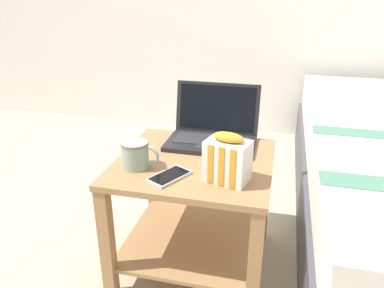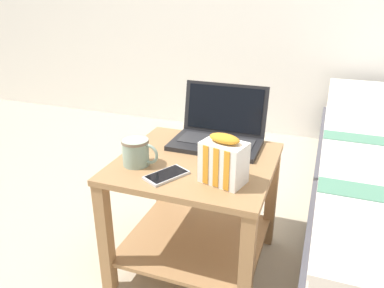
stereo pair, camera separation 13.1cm
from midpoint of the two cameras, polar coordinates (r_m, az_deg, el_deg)
ground_plane at (r=1.63m, az=2.92°, el=-17.62°), size 8.00×8.00×0.00m
bedside_table at (r=1.46m, az=3.16°, el=-8.49°), size 0.57×0.54×0.47m
laptop at (r=1.51m, az=6.54°, el=1.73°), size 0.35×0.26×0.22m
mug_front_left at (r=1.32m, az=-5.70°, el=-1.12°), size 0.14×0.10×0.10m
snack_bag at (r=1.20m, az=7.96°, el=-2.61°), size 0.16×0.13×0.17m
cell_phone at (r=1.26m, az=-0.94°, el=-4.84°), size 0.14×0.17×0.01m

